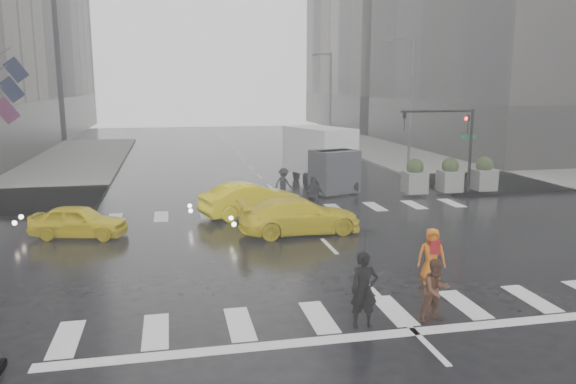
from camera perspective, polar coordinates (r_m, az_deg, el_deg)
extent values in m
plane|color=black|center=(20.42, 4.21, -5.52)|extent=(120.00, 120.00, 0.00)
cube|color=slate|center=(44.45, 22.46, 2.71)|extent=(35.00, 35.00, 0.15)
cube|color=#2A2825|center=(57.46, 25.17, 6.31)|extent=(26.05, 26.05, 4.40)
cube|color=#2A2825|center=(82.46, 12.96, 8.13)|extent=(26.05, 26.05, 4.40)
cylinder|color=black|center=(31.16, 18.03, 3.89)|extent=(0.16, 0.16, 4.50)
cylinder|color=black|center=(30.05, 14.93, 7.93)|extent=(4.00, 0.12, 0.12)
imported|color=black|center=(30.91, 17.79, 6.55)|extent=(0.16, 0.20, 1.00)
imported|color=black|center=(29.31, 11.72, 7.03)|extent=(0.16, 0.20, 1.00)
sphere|color=#FF190C|center=(30.84, 17.66, 7.11)|extent=(0.20, 0.20, 0.20)
cube|color=#0D6033|center=(31.35, 17.84, 5.32)|extent=(0.90, 0.03, 0.22)
cylinder|color=#59595B|center=(40.36, 12.36, 8.85)|extent=(0.20, 0.20, 9.00)
cylinder|color=#59595B|center=(40.09, 11.41, 15.03)|extent=(1.80, 0.12, 0.12)
cube|color=#59595B|center=(39.74, 10.17, 14.96)|extent=(0.50, 0.22, 0.15)
cylinder|color=#59595B|center=(59.17, 4.33, 9.63)|extent=(0.20, 0.20, 9.00)
cylinder|color=#59595B|center=(58.99, 3.53, 13.82)|extent=(1.80, 0.12, 0.12)
cube|color=#59595B|center=(58.75, 2.66, 13.74)|extent=(0.50, 0.22, 0.15)
cube|color=slate|center=(30.19, 12.73, 0.97)|extent=(1.10, 1.10, 1.10)
sphere|color=#212F14|center=(30.06, 12.79, 2.47)|extent=(0.90, 0.90, 0.90)
cube|color=slate|center=(31.07, 16.08, 1.09)|extent=(1.10, 1.10, 1.10)
sphere|color=#212F14|center=(30.95, 16.16, 2.55)|extent=(0.90, 0.90, 0.90)
cube|color=slate|center=(32.05, 19.25, 1.19)|extent=(1.10, 1.10, 1.10)
sphere|color=#212F14|center=(31.93, 19.34, 2.61)|extent=(0.90, 0.90, 0.90)
cube|color=#A81A18|center=(37.03, -26.70, 7.41)|extent=(1.54, 0.02, 1.66)
cube|color=#0F1537|center=(38.45, -26.29, 9.32)|extent=(1.54, 0.02, 1.66)
cube|color=#0F1537|center=(39.92, -25.91, 11.10)|extent=(1.54, 0.02, 1.66)
imported|color=black|center=(13.74, 7.73, -9.81)|extent=(0.69, 0.47, 1.85)
imported|color=black|center=(13.40, 7.85, -5.54)|extent=(1.01, 1.02, 0.88)
imported|color=#4B2A1B|center=(14.42, 14.80, -9.63)|extent=(0.86, 0.73, 1.58)
imported|color=#CE5F0E|center=(16.99, 14.37, -6.31)|extent=(0.93, 0.75, 1.66)
cube|color=maroon|center=(16.75, 14.69, -5.44)|extent=(0.32, 0.24, 0.40)
imported|color=black|center=(25.08, 2.61, -0.36)|extent=(1.19, 1.00, 1.74)
imported|color=black|center=(28.50, -0.45, 0.87)|extent=(1.13, 1.13, 1.60)
imported|color=yellow|center=(22.87, -20.48, -2.80)|extent=(3.87, 2.29, 1.23)
imported|color=yellow|center=(24.95, -3.85, -0.75)|extent=(4.73, 2.91, 1.47)
imported|color=yellow|center=(21.96, 1.22, -2.44)|extent=(4.32, 2.14, 1.39)
cube|color=silver|center=(32.78, 3.19, 4.28)|extent=(2.34, 4.48, 2.63)
cube|color=#313136|center=(29.92, 4.73, 2.12)|extent=(2.24, 1.75, 2.24)
cube|color=black|center=(29.82, 4.75, 3.41)|extent=(1.95, 0.88, 0.88)
cylinder|color=black|center=(29.59, 2.91, 0.51)|extent=(0.27, 0.88, 0.88)
cylinder|color=black|center=(30.17, 6.67, 0.66)|extent=(0.27, 0.88, 0.88)
cylinder|color=black|center=(31.63, 1.92, 1.20)|extent=(0.27, 0.88, 0.88)
cylinder|color=black|center=(32.17, 5.46, 1.32)|extent=(0.27, 0.88, 0.88)
cylinder|color=black|center=(34.25, 0.84, 1.95)|extent=(0.27, 0.88, 0.88)
cylinder|color=black|center=(34.75, 4.13, 2.05)|extent=(0.27, 0.88, 0.88)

